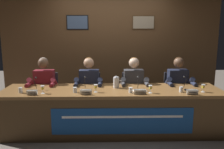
# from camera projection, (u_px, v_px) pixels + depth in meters

# --- Properties ---
(ground_plane) EXTENTS (12.00, 12.00, 0.00)m
(ground_plane) POSITION_uv_depth(u_px,v_px,m) (112.00, 130.00, 4.08)
(ground_plane) COLOR #70665B
(wall_back_panelled) EXTENTS (4.83, 0.14, 2.60)m
(wall_back_panelled) POSITION_uv_depth(u_px,v_px,m) (111.00, 48.00, 5.33)
(wall_back_panelled) COLOR brown
(wall_back_panelled) RESTS_ON ground_plane
(conference_table) EXTENTS (3.63, 0.88, 0.73)m
(conference_table) POSITION_uv_depth(u_px,v_px,m) (112.00, 104.00, 3.87)
(conference_table) COLOR brown
(conference_table) RESTS_ON ground_plane
(chair_far_left) EXTENTS (0.44, 0.44, 0.88)m
(chair_far_left) POSITION_uv_depth(u_px,v_px,m) (47.00, 97.00, 4.58)
(chair_far_left) COLOR black
(chair_far_left) RESTS_ON ground_plane
(panelist_far_left) EXTENTS (0.51, 0.48, 1.21)m
(panelist_far_left) POSITION_uv_depth(u_px,v_px,m) (43.00, 86.00, 4.33)
(panelist_far_left) COLOR black
(panelist_far_left) RESTS_ON ground_plane
(nameplate_far_left) EXTENTS (0.16, 0.06, 0.08)m
(nameplate_far_left) POSITION_uv_depth(u_px,v_px,m) (32.00, 93.00, 3.58)
(nameplate_far_left) COLOR white
(nameplate_far_left) RESTS_ON conference_table
(juice_glass_far_left) EXTENTS (0.06, 0.06, 0.12)m
(juice_glass_far_left) POSITION_uv_depth(u_px,v_px,m) (43.00, 88.00, 3.66)
(juice_glass_far_left) COLOR white
(juice_glass_far_left) RESTS_ON conference_table
(water_cup_far_left) EXTENTS (0.06, 0.06, 0.08)m
(water_cup_far_left) POSITION_uv_depth(u_px,v_px,m) (21.00, 90.00, 3.71)
(water_cup_far_left) COLOR silver
(water_cup_far_left) RESTS_ON conference_table
(microphone_far_left) EXTENTS (0.06, 0.17, 0.22)m
(microphone_far_left) POSITION_uv_depth(u_px,v_px,m) (35.00, 86.00, 3.82)
(microphone_far_left) COLOR black
(microphone_far_left) RESTS_ON conference_table
(chair_center_left) EXTENTS (0.44, 0.44, 0.88)m
(chair_center_left) POSITION_uv_depth(u_px,v_px,m) (90.00, 97.00, 4.60)
(chair_center_left) COLOR black
(chair_center_left) RESTS_ON ground_plane
(panelist_center_left) EXTENTS (0.51, 0.48, 1.21)m
(panelist_center_left) POSITION_uv_depth(u_px,v_px,m) (89.00, 85.00, 4.35)
(panelist_center_left) COLOR black
(panelist_center_left) RESTS_ON ground_plane
(nameplate_center_left) EXTENTS (0.18, 0.06, 0.08)m
(nameplate_center_left) POSITION_uv_depth(u_px,v_px,m) (86.00, 92.00, 3.61)
(nameplate_center_left) COLOR white
(nameplate_center_left) RESTS_ON conference_table
(juice_glass_center_left) EXTENTS (0.06, 0.06, 0.12)m
(juice_glass_center_left) POSITION_uv_depth(u_px,v_px,m) (96.00, 87.00, 3.74)
(juice_glass_center_left) COLOR white
(juice_glass_center_left) RESTS_ON conference_table
(water_cup_center_left) EXTENTS (0.06, 0.06, 0.08)m
(water_cup_center_left) POSITION_uv_depth(u_px,v_px,m) (75.00, 90.00, 3.73)
(water_cup_center_left) COLOR silver
(water_cup_center_left) RESTS_ON conference_table
(microphone_center_left) EXTENTS (0.06, 0.17, 0.22)m
(microphone_center_left) POSITION_uv_depth(u_px,v_px,m) (85.00, 86.00, 3.87)
(microphone_center_left) COLOR black
(microphone_center_left) RESTS_ON conference_table
(chair_center_right) EXTENTS (0.44, 0.44, 0.88)m
(chair_center_right) POSITION_uv_depth(u_px,v_px,m) (133.00, 96.00, 4.62)
(chair_center_right) COLOR black
(chair_center_right) RESTS_ON ground_plane
(panelist_center_right) EXTENTS (0.51, 0.48, 1.21)m
(panelist_center_right) POSITION_uv_depth(u_px,v_px,m) (134.00, 85.00, 4.37)
(panelist_center_right) COLOR black
(panelist_center_right) RESTS_ON ground_plane
(nameplate_center_right) EXTENTS (0.19, 0.06, 0.08)m
(nameplate_center_right) POSITION_uv_depth(u_px,v_px,m) (140.00, 92.00, 3.63)
(nameplate_center_right) COLOR white
(nameplate_center_right) RESTS_ON conference_table
(juice_glass_center_right) EXTENTS (0.06, 0.06, 0.12)m
(juice_glass_center_right) POSITION_uv_depth(u_px,v_px,m) (150.00, 88.00, 3.69)
(juice_glass_center_right) COLOR white
(juice_glass_center_right) RESTS_ON conference_table
(water_cup_center_right) EXTENTS (0.06, 0.06, 0.08)m
(water_cup_center_right) POSITION_uv_depth(u_px,v_px,m) (131.00, 90.00, 3.71)
(water_cup_center_right) COLOR silver
(water_cup_center_right) RESTS_ON conference_table
(microphone_center_right) EXTENTS (0.06, 0.17, 0.22)m
(microphone_center_right) POSITION_uv_depth(u_px,v_px,m) (138.00, 86.00, 3.86)
(microphone_center_right) COLOR black
(microphone_center_right) RESTS_ON conference_table
(chair_far_right) EXTENTS (0.44, 0.44, 0.88)m
(chair_far_right) POSITION_uv_depth(u_px,v_px,m) (175.00, 96.00, 4.63)
(chair_far_right) COLOR black
(chair_far_right) RESTS_ON ground_plane
(panelist_far_right) EXTENTS (0.51, 0.48, 1.21)m
(panelist_far_right) POSITION_uv_depth(u_px,v_px,m) (179.00, 85.00, 4.39)
(panelist_far_right) COLOR black
(panelist_far_right) RESTS_ON ground_plane
(nameplate_far_right) EXTENTS (0.17, 0.06, 0.08)m
(nameplate_far_right) POSITION_uv_depth(u_px,v_px,m) (192.00, 92.00, 3.61)
(nameplate_far_right) COLOR white
(nameplate_far_right) RESTS_ON conference_table
(juice_glass_far_right) EXTENTS (0.06, 0.06, 0.12)m
(juice_glass_far_right) POSITION_uv_depth(u_px,v_px,m) (203.00, 87.00, 3.75)
(juice_glass_far_right) COLOR white
(juice_glass_far_right) RESTS_ON conference_table
(water_cup_far_right) EXTENTS (0.06, 0.06, 0.08)m
(water_cup_far_right) POSITION_uv_depth(u_px,v_px,m) (181.00, 90.00, 3.75)
(water_cup_far_right) COLOR silver
(water_cup_far_right) RESTS_ON conference_table
(microphone_far_right) EXTENTS (0.06, 0.17, 0.22)m
(microphone_far_right) POSITION_uv_depth(u_px,v_px,m) (185.00, 85.00, 3.89)
(microphone_far_right) COLOR black
(microphone_far_right) RESTS_ON conference_table
(water_pitcher_central) EXTENTS (0.15, 0.10, 0.21)m
(water_pitcher_central) POSITION_uv_depth(u_px,v_px,m) (116.00, 82.00, 4.02)
(water_pitcher_central) COLOR silver
(water_pitcher_central) RESTS_ON conference_table
(document_stack_center_right) EXTENTS (0.23, 0.19, 0.01)m
(document_stack_center_right) POSITION_uv_depth(u_px,v_px,m) (140.00, 91.00, 3.81)
(document_stack_center_right) COLOR white
(document_stack_center_right) RESTS_ON conference_table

